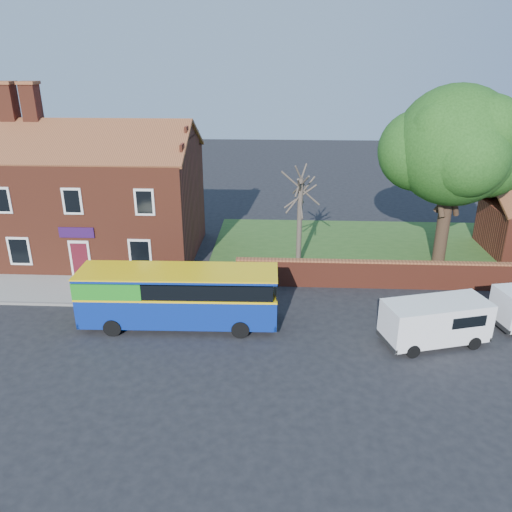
{
  "coord_description": "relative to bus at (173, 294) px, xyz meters",
  "views": [
    {
      "loc": [
        4.37,
        -18.43,
        11.96
      ],
      "look_at": [
        3.2,
        5.0,
        2.56
      ],
      "focal_mm": 35.0,
      "sensor_mm": 36.0,
      "label": 1
    }
  ],
  "objects": [
    {
      "name": "grass_strip",
      "position": [
        13.58,
        10.65,
        -1.58
      ],
      "size": [
        26.0,
        12.0,
        0.04
      ],
      "primitive_type": "cube",
      "color": "#426B28",
      "rests_on": "ground"
    },
    {
      "name": "bus",
      "position": [
        0.0,
        0.0,
        0.0
      ],
      "size": [
        9.27,
        2.56,
        2.81
      ],
      "rotation": [
        0.0,
        0.0,
        0.02
      ],
      "color": "navy",
      "rests_on": "ground"
    },
    {
      "name": "bare_tree",
      "position": [
        6.14,
        7.76,
        1.42
      ],
      "size": [
        2.21,
        2.63,
        5.89
      ],
      "color": "#4C4238",
      "rests_on": "ground"
    },
    {
      "name": "van_near",
      "position": [
        11.92,
        -1.05,
        -0.47
      ],
      "size": [
        4.94,
        3.02,
        2.02
      ],
      "rotation": [
        0.0,
        0.0,
        0.27
      ],
      "color": "white",
      "rests_on": "ground"
    },
    {
      "name": "ground",
      "position": [
        0.58,
        -2.35,
        -1.6
      ],
      "size": [
        120.0,
        120.0,
        0.0
      ],
      "primitive_type": "plane",
      "color": "black",
      "rests_on": "ground"
    },
    {
      "name": "kerb",
      "position": [
        -6.42,
        1.65,
        -1.53
      ],
      "size": [
        18.0,
        0.15,
        0.14
      ],
      "primitive_type": "cube",
      "color": "slate",
      "rests_on": "ground"
    },
    {
      "name": "boundary_wall",
      "position": [
        13.58,
        4.65,
        -0.79
      ],
      "size": [
        22.0,
        0.38,
        1.6
      ],
      "color": "maroon",
      "rests_on": "ground"
    },
    {
      "name": "pavement",
      "position": [
        -6.42,
        3.4,
        -1.54
      ],
      "size": [
        18.0,
        3.5,
        0.12
      ],
      "primitive_type": "cube",
      "color": "gray",
      "rests_on": "ground"
    },
    {
      "name": "large_tree",
      "position": [
        14.99,
        8.82,
        5.38
      ],
      "size": [
        8.74,
        6.92,
        10.66
      ],
      "color": "black",
      "rests_on": "ground"
    },
    {
      "name": "shop_building",
      "position": [
        -6.44,
        9.15,
        1.81
      ],
      "size": [
        12.3,
        8.13,
        10.5
      ],
      "color": "maroon",
      "rests_on": "ground"
    }
  ]
}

